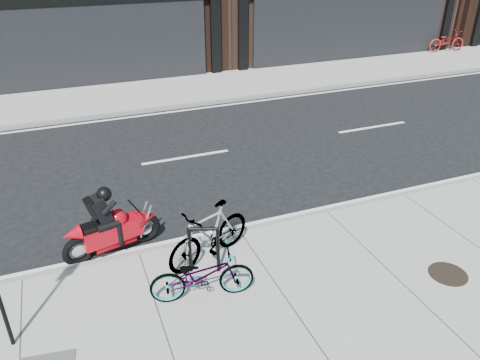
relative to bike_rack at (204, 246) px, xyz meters
name	(u,v)px	position (x,y,z in m)	size (l,w,h in m)	color
ground	(209,191)	(1.01, 2.90, -0.67)	(120.00, 120.00, 0.00)	black
sidewalk_near	(315,343)	(1.01, -2.10, -0.60)	(60.00, 6.00, 0.13)	gray
sidewalk_far	(144,94)	(1.01, 10.65, -0.60)	(60.00, 3.50, 0.13)	gray
bike_rack	(204,246)	(0.00, 0.00, 0.00)	(0.51, 0.24, 0.91)	black
bicycle_front	(202,275)	(-0.23, -0.62, -0.10)	(0.58, 1.67, 0.88)	gray
bicycle_rear	(209,234)	(0.19, 0.30, 0.01)	(0.51, 1.80, 1.08)	gray
motorcycle	(116,225)	(-1.30, 1.32, -0.09)	(1.89, 0.70, 1.43)	black
bicycle_far	(447,41)	(16.27, 11.90, -0.04)	(0.66, 1.90, 1.00)	maroon
manhole_cover	(448,274)	(3.90, -1.64, -0.53)	(0.66, 0.66, 0.01)	black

